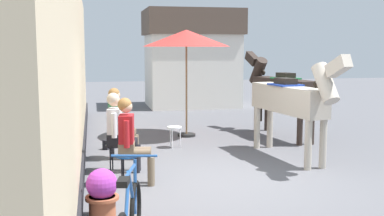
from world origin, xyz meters
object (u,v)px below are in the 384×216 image
Objects in this scene: cafe_parasol at (186,39)px; flower_planter_near at (102,192)px; seated_visitor_near at (131,137)px; seated_visitor_middle at (119,128)px; satchel_bag at (109,144)px; seated_visitor_far at (119,119)px; saddled_horse_near at (291,100)px; saddled_horse_far at (280,89)px; spare_stool_white at (174,129)px.

flower_planter_near is at bearing -112.02° from cafe_parasol.
seated_visitor_near and seated_visitor_middle have the same top height.
satchel_bag is at bearing -150.08° from cafe_parasol.
seated_visitor_near is 0.54× the size of cafe_parasol.
flower_planter_near is at bearing -98.64° from seated_visitor_middle.
seated_visitor_far is 3.29m from flower_planter_near.
saddled_horse_near is 10.66× the size of satchel_bag.
saddled_horse_far is (3.95, 1.58, 0.38)m from seated_visitor_far.
seated_visitor_near is at bearing -87.46° from seated_visitor_far.
seated_visitor_near is 2.17× the size of flower_planter_near.
saddled_horse_far is (3.87, 3.41, 0.38)m from seated_visitor_near.
seated_visitor_middle is at bearing -125.61° from spare_stool_white.
saddled_horse_far reaches higher than seated_visitor_far.
cafe_parasol is at bearing 118.78° from saddled_horse_near.
flower_planter_near reaches higher than spare_stool_white.
seated_visitor_near is at bearing -160.22° from saddled_horse_near.
saddled_horse_far is 1.15× the size of cafe_parasol.
spare_stool_white is at bearing -112.33° from cafe_parasol.
seated_visitor_near is 0.47× the size of saddled_horse_far.
saddled_horse_near reaches higher than seated_visitor_far.
saddled_horse_near is at bearing 19.78° from seated_visitor_near.
flower_planter_near is at bearing -108.99° from seated_visitor_near.
saddled_horse_far is 2.56m from cafe_parasol.
satchel_bag is (-0.25, 2.80, -0.68)m from seated_visitor_near.
cafe_parasol is at bearing 67.98° from flower_planter_near.
cafe_parasol reaches higher than flower_planter_near.
seated_visitor_far is at bearing -130.09° from cafe_parasol.
saddled_horse_far is at bearing 41.37° from seated_visitor_near.
flower_planter_near is at bearing -97.09° from seated_visitor_far.
seated_visitor_near is 0.86m from seated_visitor_middle.
spare_stool_white is (1.23, 0.82, -0.38)m from seated_visitor_far.
satchel_bag is (0.23, 4.21, -0.23)m from flower_planter_near.
seated_visitor_middle is 0.47× the size of saddled_horse_far.
seated_visitor_far is 2.17× the size of flower_planter_near.
flower_planter_near is (-4.36, -4.81, -0.82)m from saddled_horse_far.
seated_visitor_middle reaches higher than spare_stool_white.
satchel_bag is (-0.11, 1.95, -0.68)m from seated_visitor_middle.
cafe_parasol is (-2.21, 0.50, 1.20)m from saddled_horse_far.
flower_planter_near is at bearing -145.17° from saddled_horse_near.
seated_visitor_middle and seated_visitor_far have the same top height.
saddled_horse_near is 1.16× the size of cafe_parasol.
saddled_horse_far is at bearing 73.06° from saddled_horse_near.
seated_visitor_middle is at bearing -174.90° from saddled_horse_near.
cafe_parasol is (1.81, 3.06, 1.59)m from seated_visitor_middle.
seated_visitor_near reaches higher than satchel_bag.
saddled_horse_near is (3.26, -0.69, 0.38)m from seated_visitor_far.
cafe_parasol is at bearing 167.33° from saddled_horse_far.
saddled_horse_near is 6.49× the size of spare_stool_white.
spare_stool_white is at bearing 143.52° from saddled_horse_near.
cafe_parasol reaches higher than spare_stool_white.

